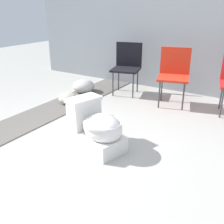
{
  "coord_description": "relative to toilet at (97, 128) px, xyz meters",
  "views": [
    {
      "loc": [
        1.43,
        -1.77,
        1.41
      ],
      "look_at": [
        -0.01,
        0.52,
        0.3
      ],
      "focal_mm": 42.0,
      "sensor_mm": 36.0,
      "label": 1
    }
  ],
  "objects": [
    {
      "name": "folding_chair_left",
      "position": [
        -0.67,
        1.84,
        0.29
      ],
      "size": [
        0.54,
        0.54,
        0.83
      ],
      "rotation": [
        0.0,
        0.0,
        -1.31
      ],
      "color": "black",
      "rests_on": "ground"
    },
    {
      "name": "boulder_near",
      "position": [
        -1.29,
        1.43,
        -0.11
      ],
      "size": [
        0.47,
        0.48,
        0.22
      ],
      "primitive_type": "ellipsoid",
      "rotation": [
        0.0,
        0.0,
        1.89
      ],
      "color": "#B7B2AD",
      "rests_on": "ground"
    },
    {
      "name": "boulder_far",
      "position": [
        -1.15,
        0.85,
        -0.14
      ],
      "size": [
        0.29,
        0.29,
        0.17
      ],
      "primitive_type": "ellipsoid",
      "rotation": [
        0.0,
        0.0,
        1.57
      ],
      "color": "#ADA899",
      "rests_on": "ground"
    },
    {
      "name": "toilet",
      "position": [
        0.0,
        0.0,
        0.0
      ],
      "size": [
        0.71,
        0.53,
        0.52
      ],
      "rotation": [
        0.0,
        0.0,
        -0.27
      ],
      "color": "white",
      "rests_on": "ground"
    },
    {
      "name": "ground_plane",
      "position": [
        0.01,
        -0.22,
        -0.22
      ],
      "size": [
        14.0,
        14.0,
        0.0
      ],
      "primitive_type": "plane",
      "color": "#A8A59E"
    },
    {
      "name": "folding_chair_middle",
      "position": [
        0.18,
        1.74,
        0.29
      ],
      "size": [
        0.55,
        0.55,
        0.83
      ],
      "rotation": [
        0.0,
        0.0,
        -1.29
      ],
      "color": "red",
      "rests_on": "ground"
    },
    {
      "name": "gravel_strip",
      "position": [
        -1.17,
        0.28,
        -0.21
      ],
      "size": [
        0.56,
        8.0,
        0.01
      ],
      "primitive_type": "cube",
      "color": "#605B56",
      "rests_on": "ground"
    },
    {
      "name": "building_wall",
      "position": [
        0.51,
        2.46,
        1.08
      ],
      "size": [
        7.0,
        0.2,
        2.6
      ],
      "primitive_type": "cube",
      "color": "gray",
      "rests_on": "ground"
    }
  ]
}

